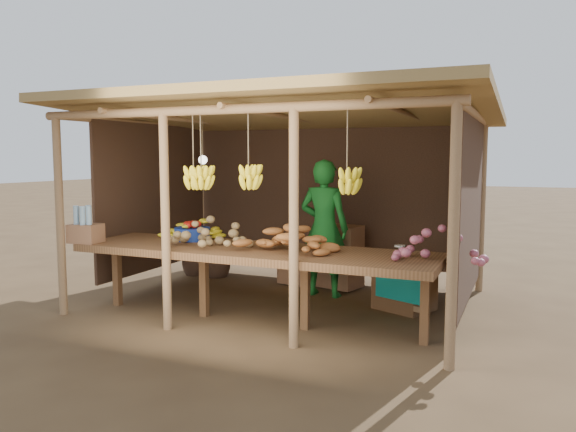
% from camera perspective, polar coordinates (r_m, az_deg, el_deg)
% --- Properties ---
extents(ground, '(60.00, 60.00, 0.00)m').
position_cam_1_polar(ground, '(6.93, 0.00, -8.67)').
color(ground, brown).
rests_on(ground, ground).
extents(stall_structure, '(4.70, 3.50, 2.43)m').
position_cam_1_polar(stall_structure, '(6.69, 0.38, 7.39)').
color(stall_structure, '#9B7450').
rests_on(stall_structure, ground).
extents(counter, '(3.90, 1.05, 0.80)m').
position_cam_1_polar(counter, '(5.93, -3.63, -3.87)').
color(counter, brown).
rests_on(counter, ground).
extents(potato_heap, '(1.02, 0.70, 0.36)m').
position_cam_1_polar(potato_heap, '(6.09, -8.23, -1.36)').
color(potato_heap, olive).
rests_on(potato_heap, counter).
extents(sweet_potato_heap, '(1.08, 0.80, 0.36)m').
position_cam_1_polar(sweet_potato_heap, '(5.67, -0.64, -1.86)').
color(sweet_potato_heap, '#A05D29').
rests_on(sweet_potato_heap, counter).
extents(onion_heap, '(0.98, 0.81, 0.36)m').
position_cam_1_polar(onion_heap, '(5.29, 14.91, -2.63)').
color(onion_heap, '#B05569').
rests_on(onion_heap, counter).
extents(banana_pile, '(0.67, 0.41, 0.35)m').
position_cam_1_polar(banana_pile, '(6.70, -9.93, -0.77)').
color(banana_pile, yellow).
rests_on(banana_pile, counter).
extents(tomato_basin, '(0.41, 0.41, 0.22)m').
position_cam_1_polar(tomato_basin, '(6.59, -9.70, -1.64)').
color(tomato_basin, navy).
rests_on(tomato_basin, counter).
extents(bottle_box, '(0.36, 0.30, 0.42)m').
position_cam_1_polar(bottle_box, '(6.68, -19.88, -1.20)').
color(bottle_box, '#8F5F40').
rests_on(bottle_box, counter).
extents(vendor, '(0.64, 0.42, 1.73)m').
position_cam_1_polar(vendor, '(7.07, 3.68, -1.25)').
color(vendor, '#176B23').
rests_on(vendor, ground).
extents(tarp_crate, '(0.81, 0.76, 0.77)m').
position_cam_1_polar(tarp_crate, '(6.65, 11.74, -6.62)').
color(tarp_crate, brown).
rests_on(tarp_crate, ground).
extents(carton_stack, '(1.16, 0.51, 0.83)m').
position_cam_1_polar(carton_stack, '(7.62, 3.97, -4.52)').
color(carton_stack, '#8F5F40').
rests_on(carton_stack, ground).
extents(burlap_sacks, '(0.77, 0.40, 0.54)m').
position_cam_1_polar(burlap_sacks, '(8.43, -8.33, -4.44)').
color(burlap_sacks, '#493122').
rests_on(burlap_sacks, ground).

